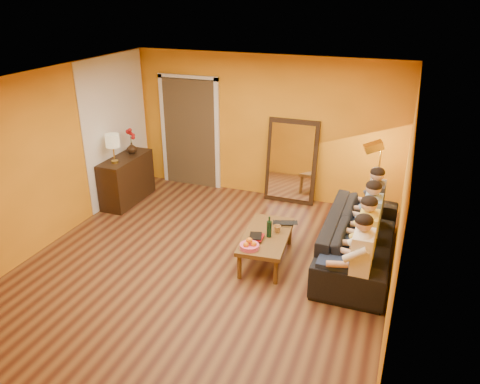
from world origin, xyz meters
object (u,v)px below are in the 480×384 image
(person_mid_left, at_px, (366,239))
(person_mid_right, at_px, (371,221))
(mirror_frame, at_px, (291,161))
(floor_lamp, at_px, (377,187))
(sofa, at_px, (359,239))
(person_far_right, at_px, (375,206))
(wine_bottle, at_px, (269,227))
(laptop, at_px, (285,225))
(vase, at_px, (132,148))
(person_far_left, at_px, (361,260))
(dog, at_px, (357,270))
(tumbler, at_px, (277,229))
(coffee_table, at_px, (266,247))
(table_lamp, at_px, (113,149))
(sideboard, at_px, (127,179))

(person_mid_left, xyz_separation_m, person_mid_right, (0.00, 0.55, 0.00))
(mirror_frame, relative_size, floor_lamp, 1.06)
(sofa, distance_m, person_far_right, 0.71)
(sofa, height_order, wine_bottle, wine_bottle)
(laptop, bearing_deg, vase, 145.72)
(mirror_frame, bearing_deg, vase, -163.43)
(mirror_frame, xyz_separation_m, person_far_left, (1.58, -2.72, -0.15))
(wine_bottle, xyz_separation_m, laptop, (0.13, 0.40, -0.14))
(dog, relative_size, wine_bottle, 2.15)
(laptop, bearing_deg, floor_lamp, 29.35)
(sofa, relative_size, floor_lamp, 1.66)
(person_mid_left, distance_m, person_far_right, 1.10)
(sofa, distance_m, person_mid_left, 0.54)
(person_far_right, bearing_deg, tumbler, -141.89)
(floor_lamp, height_order, dog, floor_lamp)
(sofa, xyz_separation_m, wine_bottle, (-1.19, -0.50, 0.23))
(person_far_right, bearing_deg, mirror_frame, 145.99)
(floor_lamp, distance_m, wine_bottle, 2.07)
(dog, xyz_separation_m, person_mid_left, (0.05, 0.35, 0.28))
(tumbler, bearing_deg, person_far_right, 38.11)
(person_far_left, bearing_deg, person_mid_left, 90.00)
(sofa, bearing_deg, mirror_frame, 40.20)
(dog, xyz_separation_m, vase, (-4.32, 1.68, 0.62))
(laptop, bearing_deg, mirror_frame, 85.15)
(coffee_table, bearing_deg, person_far_left, -27.16)
(coffee_table, height_order, person_far_left, person_far_left)
(table_lamp, bearing_deg, dog, -14.70)
(dog, distance_m, wine_bottle, 1.32)
(person_far_left, height_order, person_mid_left, same)
(person_mid_left, bearing_deg, floor_lamp, 91.09)
(wine_bottle, relative_size, vase, 1.56)
(dog, relative_size, tumbler, 6.19)
(person_mid_right, height_order, vase, person_mid_right)
(table_lamp, height_order, floor_lamp, floor_lamp)
(sideboard, relative_size, laptop, 3.23)
(vase, bearing_deg, mirror_frame, 16.57)
(vase, bearing_deg, wine_bottle, -24.36)
(table_lamp, relative_size, person_mid_right, 0.42)
(vase, bearing_deg, person_far_left, -23.34)
(sofa, relative_size, person_far_right, 1.96)
(sideboard, distance_m, person_far_right, 4.37)
(mirror_frame, bearing_deg, person_far_right, -34.01)
(table_lamp, relative_size, person_far_left, 0.42)
(coffee_table, relative_size, vase, 6.15)
(tumbler, relative_size, laptop, 0.29)
(coffee_table, bearing_deg, laptop, 57.68)
(person_mid_right, bearing_deg, tumbler, -161.08)
(sofa, relative_size, laptop, 6.53)
(wine_bottle, bearing_deg, person_far_left, -20.93)
(person_far_left, bearing_deg, floor_lamp, 90.81)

